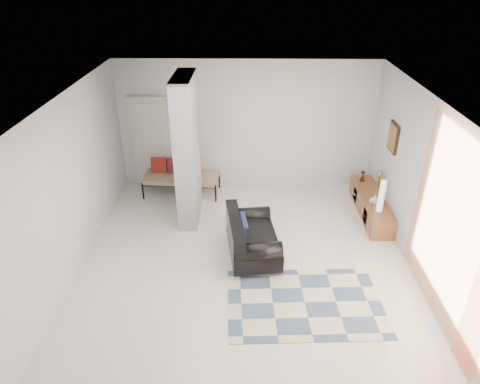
{
  "coord_description": "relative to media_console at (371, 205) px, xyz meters",
  "views": [
    {
      "loc": [
        0.01,
        -5.76,
        4.54
      ],
      "look_at": [
        -0.1,
        0.6,
        1.07
      ],
      "focal_mm": 32.0,
      "sensor_mm": 36.0,
      "label": 1
    }
  ],
  "objects": [
    {
      "name": "floor",
      "position": [
        -2.52,
        -1.7,
        -0.2
      ],
      "size": [
        6.0,
        6.0,
        0.0
      ],
      "primitive_type": "plane",
      "color": "white",
      "rests_on": "ground"
    },
    {
      "name": "ceiling",
      "position": [
        -2.52,
        -1.7,
        2.6
      ],
      "size": [
        6.0,
        6.0,
        0.0
      ],
      "primitive_type": "plane",
      "rotation": [
        3.14,
        0.0,
        0.0
      ],
      "color": "white",
      "rests_on": "wall_back"
    },
    {
      "name": "wall_back",
      "position": [
        -2.52,
        1.3,
        1.2
      ],
      "size": [
        6.0,
        0.0,
        6.0
      ],
      "primitive_type": "plane",
      "rotation": [
        1.57,
        0.0,
        0.0
      ],
      "color": "silver",
      "rests_on": "ground"
    },
    {
      "name": "wall_front",
      "position": [
        -2.52,
        -4.7,
        1.2
      ],
      "size": [
        6.0,
        0.0,
        6.0
      ],
      "primitive_type": "plane",
      "rotation": [
        -1.57,
        0.0,
        0.0
      ],
      "color": "silver",
      "rests_on": "ground"
    },
    {
      "name": "wall_left",
      "position": [
        -5.27,
        -1.7,
        1.2
      ],
      "size": [
        0.0,
        6.0,
        6.0
      ],
      "primitive_type": "plane",
      "rotation": [
        1.57,
        0.0,
        1.57
      ],
      "color": "silver",
      "rests_on": "ground"
    },
    {
      "name": "wall_right",
      "position": [
        0.23,
        -1.7,
        1.2
      ],
      "size": [
        0.0,
        6.0,
        6.0
      ],
      "primitive_type": "plane",
      "rotation": [
        1.57,
        0.0,
        -1.57
      ],
      "color": "silver",
      "rests_on": "ground"
    },
    {
      "name": "partition_column",
      "position": [
        -3.62,
        -0.1,
        1.2
      ],
      "size": [
        0.35,
        1.2,
        2.8
      ],
      "primitive_type": "cube",
      "color": "#9DA2A4",
      "rests_on": "floor"
    },
    {
      "name": "hallway_door",
      "position": [
        -4.62,
        1.26,
        0.82
      ],
      "size": [
        0.85,
        0.06,
        2.04
      ],
      "primitive_type": "cube",
      "color": "silver",
      "rests_on": "floor"
    },
    {
      "name": "curtain",
      "position": [
        0.15,
        -2.85,
        1.25
      ],
      "size": [
        0.0,
        2.55,
        2.55
      ],
      "primitive_type": "plane",
      "rotation": [
        1.57,
        0.0,
        1.57
      ],
      "color": "orange",
      "rests_on": "wall_right"
    },
    {
      "name": "wall_art",
      "position": [
        0.2,
        -0.0,
        1.45
      ],
      "size": [
        0.04,
        0.45,
        0.55
      ],
      "primitive_type": "cube",
      "color": "black",
      "rests_on": "wall_right"
    },
    {
      "name": "media_console",
      "position": [
        0.0,
        0.0,
        0.0
      ],
      "size": [
        0.45,
        1.94,
        0.8
      ],
      "color": "brown",
      "rests_on": "floor"
    },
    {
      "name": "loveseat",
      "position": [
        -2.45,
        -1.43,
        0.16
      ],
      "size": [
        0.98,
        1.47,
        0.76
      ],
      "rotation": [
        0.0,
        0.0,
        0.14
      ],
      "color": "silver",
      "rests_on": "floor"
    },
    {
      "name": "daybed",
      "position": [
        -3.95,
        0.83,
        0.22
      ],
      "size": [
        1.64,
        0.77,
        0.77
      ],
      "rotation": [
        0.0,
        0.0,
        -0.06
      ],
      "color": "black",
      "rests_on": "floor"
    },
    {
      "name": "area_rug",
      "position": [
        -1.62,
        -2.6,
        -0.2
      ],
      "size": [
        2.37,
        1.64,
        0.01
      ],
      "primitive_type": "cube",
      "rotation": [
        0.0,
        0.0,
        0.05
      ],
      "color": "beige",
      "rests_on": "floor"
    },
    {
      "name": "cylinder_lamp",
      "position": [
        -0.02,
        -0.55,
        0.51
      ],
      "size": [
        0.11,
        0.11,
        0.62
      ],
      "primitive_type": "cylinder",
      "color": "white",
      "rests_on": "media_console"
    },
    {
      "name": "bronze_figurine",
      "position": [
        -0.05,
        0.68,
        0.31
      ],
      "size": [
        0.13,
        0.13,
        0.23
      ],
      "primitive_type": null,
      "rotation": [
        0.0,
        0.0,
        0.11
      ],
      "color": "black",
      "rests_on": "media_console"
    },
    {
      "name": "vase",
      "position": [
        -0.05,
        -0.3,
        0.29
      ],
      "size": [
        0.21,
        0.21,
        0.2
      ],
      "primitive_type": "imported",
      "rotation": [
        0.0,
        0.0,
        -0.12
      ],
      "color": "silver",
      "rests_on": "media_console"
    }
  ]
}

